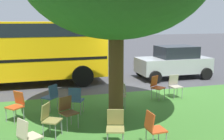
% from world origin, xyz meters
% --- Properties ---
extents(ground, '(80.00, 80.00, 0.00)m').
position_xyz_m(ground, '(0.00, 0.00, 0.00)').
color(ground, '#424247').
extents(grass_verge, '(48.00, 6.00, 0.01)m').
position_xyz_m(grass_verge, '(0.00, 3.20, 0.00)').
color(grass_verge, '#3D752D').
rests_on(grass_verge, ground).
extents(chair_0, '(0.55, 0.56, 0.88)m').
position_xyz_m(chair_0, '(3.46, 3.26, 0.52)').
color(chair_0, brown).
rests_on(chair_0, ground).
extents(chair_1, '(0.49, 0.49, 0.88)m').
position_xyz_m(chair_1, '(1.48, 2.06, 0.52)').
color(chair_1, '#ADA393').
rests_on(chair_1, ground).
extents(chair_2, '(0.44, 0.43, 0.88)m').
position_xyz_m(chair_2, '(1.70, 5.06, 0.52)').
color(chair_2, '#C64C1E').
rests_on(chair_2, ground).
extents(chair_3, '(0.44, 0.45, 0.88)m').
position_xyz_m(chair_3, '(-0.90, 1.43, 0.52)').
color(chair_3, '#ADA393').
rests_on(chair_3, ground).
extents(chair_4, '(0.52, 0.53, 0.88)m').
position_xyz_m(chair_4, '(2.52, 4.70, 0.52)').
color(chair_4, olive).
rests_on(chair_4, ground).
extents(chair_5, '(0.55, 0.56, 0.88)m').
position_xyz_m(chair_5, '(3.06, 2.22, 0.52)').
color(chair_5, '#335184').
rests_on(chair_5, ground).
extents(chair_6, '(0.59, 0.59, 0.88)m').
position_xyz_m(chair_6, '(3.79, 1.65, 0.52)').
color(chair_6, '#335184').
rests_on(chair_6, ground).
extents(chair_7, '(0.58, 0.57, 0.88)m').
position_xyz_m(chair_7, '(4.52, 4.67, 0.52)').
color(chair_7, beige).
rests_on(chair_7, ground).
extents(chair_8, '(0.59, 0.59, 0.88)m').
position_xyz_m(chair_8, '(4.84, 2.30, 0.52)').
color(chair_8, '#C64C1E').
rests_on(chair_8, ground).
extents(chair_9, '(0.57, 0.57, 0.88)m').
position_xyz_m(chair_9, '(3.98, 3.74, 0.52)').
color(chair_9, olive).
rests_on(chair_9, ground).
extents(chair_10, '(0.57, 0.57, 0.88)m').
position_xyz_m(chair_10, '(-0.14, 1.41, 0.52)').
color(chair_10, '#C64C1E').
rests_on(chair_10, ground).
extents(parked_car, '(3.70, 1.92, 1.65)m').
position_xyz_m(parked_car, '(-2.65, -1.80, 0.84)').
color(parked_car, '#ADB2B7').
rests_on(parked_car, ground).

